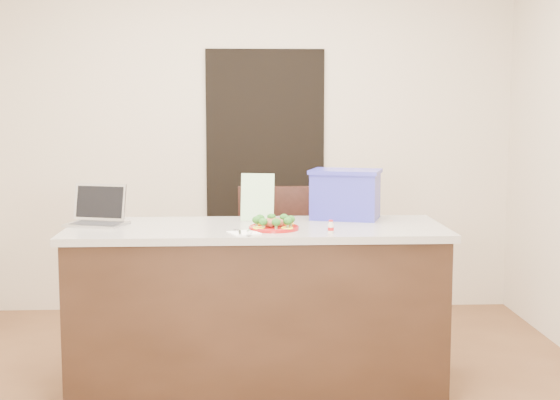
{
  "coord_description": "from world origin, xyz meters",
  "views": [
    {
      "loc": [
        -0.08,
        -3.97,
        1.58
      ],
      "look_at": [
        0.13,
        0.2,
        1.07
      ],
      "focal_mm": 50.0,
      "sensor_mm": 36.0,
      "label": 1
    }
  ],
  "objects_px": {
    "island": "(257,307)",
    "laptop": "(98,213)",
    "plate": "(274,227)",
    "napkin": "(244,233)",
    "chair": "(275,259)",
    "yogurt_bottle": "(331,228)",
    "blue_box": "(346,194)"
  },
  "relations": [
    {
      "from": "island",
      "to": "blue_box",
      "type": "relative_size",
      "value": 4.46
    },
    {
      "from": "island",
      "to": "laptop",
      "type": "distance_m",
      "value": 1.03
    },
    {
      "from": "blue_box",
      "to": "island",
      "type": "bearing_deg",
      "value": -136.98
    },
    {
      "from": "chair",
      "to": "laptop",
      "type": "bearing_deg",
      "value": -149.27
    },
    {
      "from": "plate",
      "to": "yogurt_bottle",
      "type": "height_order",
      "value": "yogurt_bottle"
    },
    {
      "from": "island",
      "to": "napkin",
      "type": "height_order",
      "value": "napkin"
    },
    {
      "from": "laptop",
      "to": "chair",
      "type": "relative_size",
      "value": 0.34
    },
    {
      "from": "plate",
      "to": "chair",
      "type": "bearing_deg",
      "value": 87.13
    },
    {
      "from": "island",
      "to": "chair",
      "type": "height_order",
      "value": "chair"
    },
    {
      "from": "napkin",
      "to": "blue_box",
      "type": "xyz_separation_m",
      "value": [
        0.59,
        0.5,
        0.14
      ]
    },
    {
      "from": "island",
      "to": "plate",
      "type": "relative_size",
      "value": 7.65
    },
    {
      "from": "napkin",
      "to": "laptop",
      "type": "relative_size",
      "value": 0.39
    },
    {
      "from": "napkin",
      "to": "yogurt_bottle",
      "type": "height_order",
      "value": "yogurt_bottle"
    },
    {
      "from": "laptop",
      "to": "chair",
      "type": "bearing_deg",
      "value": 46.45
    },
    {
      "from": "island",
      "to": "blue_box",
      "type": "distance_m",
      "value": 0.84
    },
    {
      "from": "island",
      "to": "blue_box",
      "type": "bearing_deg",
      "value": 25.87
    },
    {
      "from": "plate",
      "to": "yogurt_bottle",
      "type": "distance_m",
      "value": 0.32
    },
    {
      "from": "plate",
      "to": "blue_box",
      "type": "height_order",
      "value": "blue_box"
    },
    {
      "from": "yogurt_bottle",
      "to": "chair",
      "type": "relative_size",
      "value": 0.06
    },
    {
      "from": "blue_box",
      "to": "plate",
      "type": "bearing_deg",
      "value": -121.75
    },
    {
      "from": "island",
      "to": "yogurt_bottle",
      "type": "xyz_separation_m",
      "value": [
        0.38,
        -0.25,
        0.49
      ]
    },
    {
      "from": "napkin",
      "to": "blue_box",
      "type": "height_order",
      "value": "blue_box"
    },
    {
      "from": "yogurt_bottle",
      "to": "blue_box",
      "type": "bearing_deg",
      "value": 74.26
    },
    {
      "from": "island",
      "to": "laptop",
      "type": "xyz_separation_m",
      "value": [
        -0.88,
        0.11,
        0.52
      ]
    },
    {
      "from": "plate",
      "to": "yogurt_bottle",
      "type": "relative_size",
      "value": 3.96
    },
    {
      "from": "plate",
      "to": "chair",
      "type": "distance_m",
      "value": 0.87
    },
    {
      "from": "napkin",
      "to": "yogurt_bottle",
      "type": "distance_m",
      "value": 0.45
    },
    {
      "from": "blue_box",
      "to": "napkin",
      "type": "bearing_deg",
      "value": -122.72
    },
    {
      "from": "napkin",
      "to": "chair",
      "type": "xyz_separation_m",
      "value": [
        0.2,
        0.92,
        -0.32
      ]
    },
    {
      "from": "plate",
      "to": "laptop",
      "type": "xyz_separation_m",
      "value": [
        -0.97,
        0.24,
        0.05
      ]
    },
    {
      "from": "napkin",
      "to": "laptop",
      "type": "distance_m",
      "value": 0.89
    },
    {
      "from": "island",
      "to": "laptop",
      "type": "bearing_deg",
      "value": 172.71
    }
  ]
}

